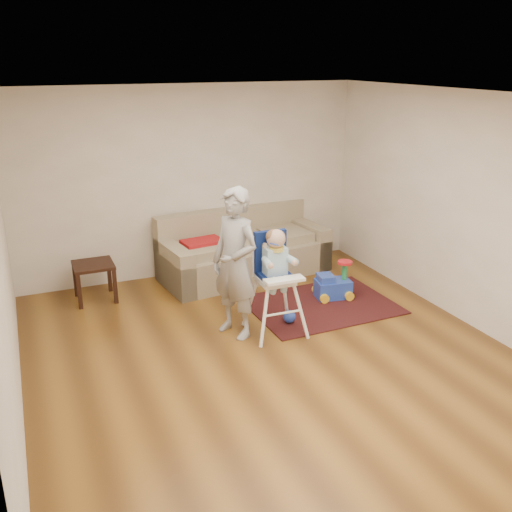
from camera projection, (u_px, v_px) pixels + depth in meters
name	position (u px, v px, depth m)	size (l,w,h in m)	color
ground	(270.00, 354.00, 6.15)	(5.50, 5.50, 0.00)	#513113
room_envelope	(251.00, 174.00, 5.98)	(5.04, 5.52, 2.72)	beige
sofa	(245.00, 245.00, 8.23)	(2.52, 1.27, 0.93)	gray
side_table	(95.00, 282.00, 7.46)	(0.51, 0.51, 0.51)	black
area_rug	(321.00, 305.00, 7.36)	(1.81, 1.36, 0.01)	black
ride_on_toy	(333.00, 280.00, 7.50)	(0.46, 0.33, 0.50)	blue
toy_ball	(289.00, 317.00, 6.83)	(0.15, 0.15, 0.15)	blue
high_chair	(275.00, 284.00, 6.46)	(0.60, 0.60, 1.26)	white
adult	(235.00, 264.00, 6.34)	(0.63, 0.41, 1.73)	#949497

